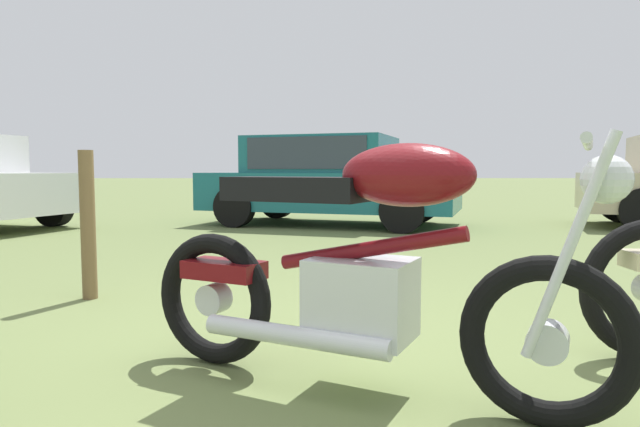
{
  "coord_description": "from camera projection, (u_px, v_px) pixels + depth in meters",
  "views": [
    {
      "loc": [
        -0.09,
        -2.42,
        0.89
      ],
      "look_at": [
        -0.03,
        2.26,
        0.52
      ],
      "focal_mm": 30.78,
      "sensor_mm": 36.0,
      "label": 1
    }
  ],
  "objects": [
    {
      "name": "ground_plane",
      "position": [
        332.0,
        367.0,
        2.48
      ],
      "size": [
        120.0,
        120.0,
        0.0
      ],
      "primitive_type": "plane",
      "color": "olive"
    },
    {
      "name": "motorcycle_maroon",
      "position": [
        363.0,
        271.0,
        2.17
      ],
      "size": [
        1.84,
        1.17,
        1.02
      ],
      "rotation": [
        0.0,
        0.0,
        -0.48
      ],
      "color": "black",
      "rests_on": "ground"
    },
    {
      "name": "car_teal",
      "position": [
        327.0,
        176.0,
        8.94
      ],
      "size": [
        4.42,
        3.06,
        1.43
      ],
      "rotation": [
        0.0,
        0.0,
        -0.34
      ],
      "color": "#19606B",
      "rests_on": "ground"
    },
    {
      "name": "fence_post_wooden",
      "position": [
        88.0,
        225.0,
        3.77
      ],
      "size": [
        0.1,
        0.1,
        1.03
      ],
      "primitive_type": "cylinder",
      "color": "brown",
      "rests_on": "ground"
    }
  ]
}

